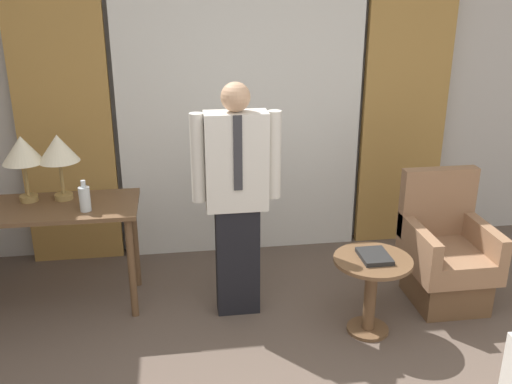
{
  "coord_description": "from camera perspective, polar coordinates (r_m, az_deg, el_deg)",
  "views": [
    {
      "loc": [
        -0.54,
        -1.78,
        2.23
      ],
      "look_at": [
        -0.05,
        1.61,
        0.95
      ],
      "focal_mm": 40.0,
      "sensor_mm": 36.0,
      "label": 1
    }
  ],
  "objects": [
    {
      "name": "bottle_near_edge",
      "position": [
        3.95,
        -16.76,
        -0.61
      ],
      "size": [
        0.07,
        0.07,
        0.21
      ],
      "color": "silver",
      "rests_on": "desk"
    },
    {
      "name": "person",
      "position": [
        3.8,
        -1.94,
        -0.15
      ],
      "size": [
        0.59,
        0.2,
        1.63
      ],
      "color": "black",
      "rests_on": "ground_plane"
    },
    {
      "name": "armchair",
      "position": [
        4.38,
        18.4,
        -6.19
      ],
      "size": [
        0.56,
        0.62,
        0.95
      ],
      "color": "brown",
      "rests_on": "ground_plane"
    },
    {
      "name": "side_table",
      "position": [
        3.85,
        11.45,
        -8.86
      ],
      "size": [
        0.51,
        0.51,
        0.54
      ],
      "color": "brown",
      "rests_on": "ground_plane"
    },
    {
      "name": "wall_back",
      "position": [
        4.78,
        -1.69,
        9.89
      ],
      "size": [
        10.0,
        0.06,
        2.7
      ],
      "color": "beige",
      "rests_on": "ground_plane"
    },
    {
      "name": "table_lamp_right",
      "position": [
        4.13,
        -19.17,
        3.95
      ],
      "size": [
        0.28,
        0.28,
        0.47
      ],
      "color": "#9E7F47",
      "rests_on": "desk"
    },
    {
      "name": "curtain_drape_left",
      "position": [
        4.72,
        -18.77,
        7.92
      ],
      "size": [
        0.73,
        0.06,
        2.58
      ],
      "color": "#B28442",
      "rests_on": "ground_plane"
    },
    {
      "name": "curtain_sheer_center",
      "position": [
        4.67,
        -1.5,
        8.87
      ],
      "size": [
        1.98,
        0.06,
        2.58
      ],
      "color": "white",
      "rests_on": "ground_plane"
    },
    {
      "name": "curtain_drape_right",
      "position": [
        5.03,
        14.73,
        9.05
      ],
      "size": [
        0.73,
        0.06,
        2.58
      ],
      "color": "#B28442",
      "rests_on": "ground_plane"
    },
    {
      "name": "desk",
      "position": [
        4.19,
        -20.29,
        -2.81
      ],
      "size": [
        1.27,
        0.56,
        0.78
      ],
      "color": "brown",
      "rests_on": "ground_plane"
    },
    {
      "name": "book",
      "position": [
        3.77,
        11.76,
        -6.3
      ],
      "size": [
        0.18,
        0.24,
        0.03
      ],
      "color": "black",
      "rests_on": "side_table"
    },
    {
      "name": "table_lamp_left",
      "position": [
        4.18,
        -22.34,
        3.74
      ],
      "size": [
        0.28,
        0.28,
        0.47
      ],
      "color": "#9E7F47",
      "rests_on": "desk"
    }
  ]
}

